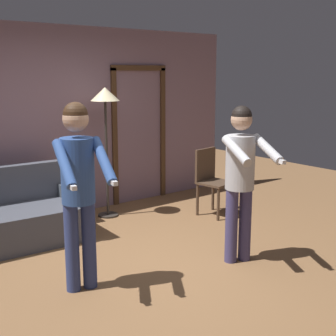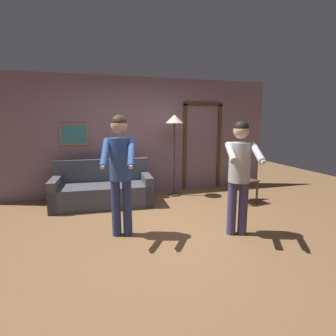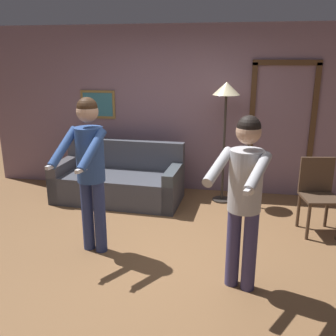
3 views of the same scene
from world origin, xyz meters
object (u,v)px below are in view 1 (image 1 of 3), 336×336
Objects in this scene: couch at (1,223)px; dining_chair_distant at (211,177)px; person_standing_right at (241,170)px; person_standing_left at (79,179)px; torchiere_lamp at (105,106)px.

dining_chair_distant is (2.76, -0.59, 0.25)m from couch.
person_standing_right reaches higher than couch.
person_standing_left reaches higher than person_standing_right.
couch is at bearing 131.85° from person_standing_right.
person_standing_right is 1.77× the size of dining_chair_distant.
person_standing_right reaches higher than dining_chair_distant.
torchiere_lamp reaches higher than person_standing_right.
couch is at bearing 97.00° from person_standing_left.
couch is 1.13× the size of person_standing_left.
dining_chair_distant is at bearing 56.45° from person_standing_right.
torchiere_lamp is 1.03× the size of person_standing_left.
torchiere_lamp is at bearing 52.82° from person_standing_left.
torchiere_lamp is at bearing 96.26° from person_standing_right.
torchiere_lamp is 1.08× the size of person_standing_right.
person_standing_left is 2.79m from dining_chair_distant.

